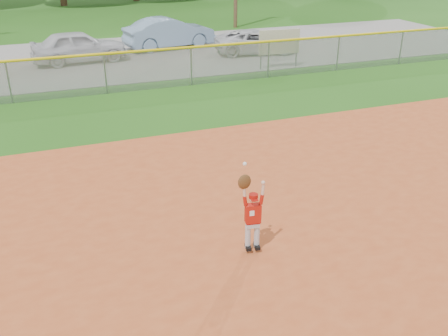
% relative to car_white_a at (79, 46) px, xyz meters
% --- Properties ---
extents(ground, '(120.00, 120.00, 0.00)m').
position_rel_car_white_a_xyz_m(ground, '(0.39, -15.51, -0.76)').
color(ground, '#225814').
rests_on(ground, ground).
extents(clay_infield, '(24.00, 16.00, 0.04)m').
position_rel_car_white_a_xyz_m(clay_infield, '(0.39, -18.51, -0.74)').
color(clay_infield, '#B54A20').
rests_on(clay_infield, ground).
extents(parking_strip, '(44.00, 10.00, 0.03)m').
position_rel_car_white_a_xyz_m(parking_strip, '(0.39, 0.49, -0.74)').
color(parking_strip, gray).
rests_on(parking_strip, ground).
extents(car_white_a, '(4.42, 2.12, 1.46)m').
position_rel_car_white_a_xyz_m(car_white_a, '(0.00, 0.00, 0.00)').
color(car_white_a, silver).
rests_on(car_white_a, parking_strip).
extents(car_blue, '(4.88, 2.33, 1.54)m').
position_rel_car_white_a_xyz_m(car_blue, '(4.76, 1.65, 0.04)').
color(car_blue, '#7B9AB8').
rests_on(car_blue, parking_strip).
extents(car_white_b, '(4.36, 2.50, 1.15)m').
position_rel_car_white_a_xyz_m(car_white_b, '(8.48, -1.12, -0.16)').
color(car_white_b, silver).
rests_on(car_white_b, parking_strip).
extents(sponsor_sign, '(1.92, 0.16, 1.70)m').
position_rel_car_white_a_xyz_m(sponsor_sign, '(8.17, -4.24, 0.37)').
color(sponsor_sign, gray).
rests_on(sponsor_sign, ground).
extents(outfield_fence, '(40.06, 0.10, 1.55)m').
position_rel_car_white_a_xyz_m(outfield_fence, '(0.39, -5.51, 0.12)').
color(outfield_fence, gray).
rests_on(outfield_fence, ground).
extents(ballplayer, '(0.51, 0.25, 1.78)m').
position_rel_car_white_a_xyz_m(ballplayer, '(1.34, -16.92, 0.11)').
color(ballplayer, silver).
rests_on(ballplayer, ground).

